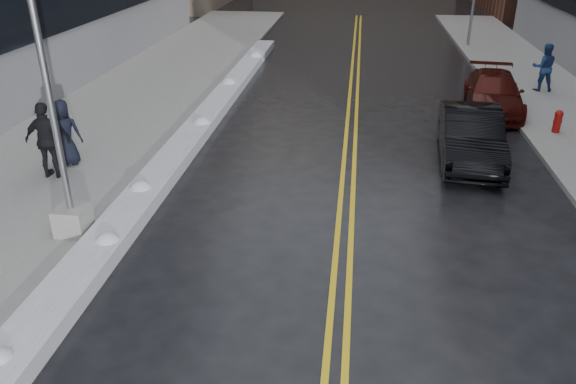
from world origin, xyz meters
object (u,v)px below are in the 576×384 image
(lamppost, at_px, (55,128))
(pedestrian_east, at_px, (544,67))
(pedestrian_d, at_px, (48,141))
(car_maroon, at_px, (494,93))
(car_black, at_px, (470,136))
(pedestrian_c, at_px, (64,133))
(fire_hydrant, at_px, (558,120))

(lamppost, relative_size, pedestrian_east, 4.13)
(pedestrian_d, bearing_deg, car_maroon, -151.23)
(pedestrian_d, distance_m, car_black, 11.46)
(pedestrian_east, xyz_separation_m, car_maroon, (-2.36, -2.56, -0.40))
(pedestrian_c, distance_m, pedestrian_d, 0.85)
(fire_hydrant, height_order, car_maroon, car_maroon)
(pedestrian_c, xyz_separation_m, pedestrian_east, (15.08, 9.46, 0.01))
(pedestrian_d, distance_m, car_maroon, 14.89)
(lamppost, height_order, pedestrian_d, lamppost)
(lamppost, height_order, car_maroon, lamppost)
(fire_hydrant, bearing_deg, lamppost, -146.96)
(pedestrian_c, relative_size, car_black, 0.40)
(lamppost, relative_size, pedestrian_c, 4.18)
(fire_hydrant, bearing_deg, car_maroon, 120.89)
(pedestrian_east, bearing_deg, car_maroon, 49.95)
(car_black, bearing_deg, pedestrian_east, 66.02)
(pedestrian_c, bearing_deg, pedestrian_east, -161.22)
(fire_hydrant, distance_m, car_black, 3.94)
(pedestrian_c, bearing_deg, pedestrian_d, 77.14)
(fire_hydrant, bearing_deg, pedestrian_east, 80.34)
(lamppost, distance_m, car_black, 10.90)
(fire_hydrant, relative_size, car_black, 0.16)
(pedestrian_east, distance_m, car_black, 8.47)
(pedestrian_d, xyz_separation_m, pedestrian_east, (15.08, 10.30, -0.08))
(pedestrian_d, bearing_deg, lamppost, 122.10)
(car_maroon, bearing_deg, fire_hydrant, -52.37)
(lamppost, distance_m, pedestrian_d, 3.63)
(lamppost, relative_size, pedestrian_d, 3.80)
(lamppost, xyz_separation_m, pedestrian_east, (13.16, 13.07, -1.46))
(pedestrian_d, relative_size, pedestrian_east, 1.09)
(pedestrian_c, relative_size, pedestrian_east, 0.99)
(fire_hydrant, xyz_separation_m, pedestrian_east, (0.86, 5.07, 0.52))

